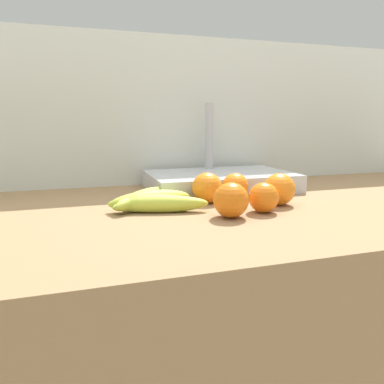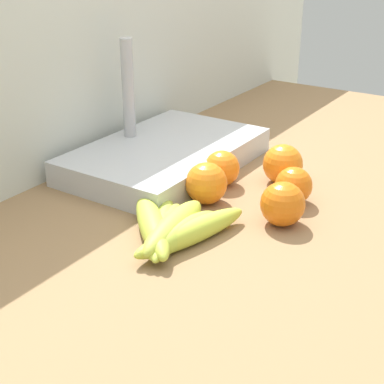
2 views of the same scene
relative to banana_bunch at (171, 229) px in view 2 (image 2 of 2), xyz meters
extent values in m
cube|color=silver|center=(0.06, 0.35, -0.23)|extent=(2.29, 0.06, 1.30)
ellipsoid|color=#BBCC3F|center=(0.01, -0.03, 0.00)|extent=(0.22, 0.09, 0.04)
ellipsoid|color=#B1C73F|center=(0.00, -0.02, 0.00)|extent=(0.17, 0.05, 0.04)
ellipsoid|color=#B2BE3F|center=(0.00, 0.00, 0.00)|extent=(0.19, 0.07, 0.04)
ellipsoid|color=#B1BD3F|center=(0.00, 0.01, 0.00)|extent=(0.17, 0.10, 0.03)
ellipsoid|color=#ABBE3F|center=(0.00, 0.02, 0.00)|extent=(0.19, 0.13, 0.03)
ellipsoid|color=#B3C43F|center=(-0.01, 0.03, 0.00)|extent=(0.17, 0.18, 0.04)
sphere|color=orange|center=(0.29, -0.05, 0.02)|extent=(0.07, 0.07, 0.07)
sphere|color=orange|center=(0.22, -0.10, 0.01)|extent=(0.06, 0.06, 0.06)
sphere|color=orange|center=(0.22, 0.04, 0.01)|extent=(0.07, 0.07, 0.07)
sphere|color=orange|center=(0.14, 0.03, 0.02)|extent=(0.07, 0.07, 0.07)
sphere|color=orange|center=(0.14, -0.12, 0.02)|extent=(0.07, 0.07, 0.07)
cube|color=#B7BABF|center=(0.24, 0.18, 0.01)|extent=(0.40, 0.25, 0.05)
cylinder|color=#B2B2B7|center=(0.24, 0.27, 0.13)|extent=(0.02, 0.02, 0.20)
camera|label=1|loc=(-0.16, -0.79, 0.17)|focal=34.79mm
camera|label=2|loc=(-0.62, -0.45, 0.41)|focal=53.62mm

